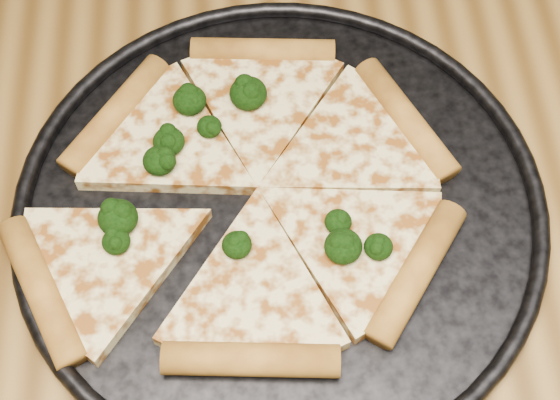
{
  "coord_description": "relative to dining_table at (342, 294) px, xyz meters",
  "views": [
    {
      "loc": [
        -0.07,
        -0.27,
        1.3
      ],
      "look_at": [
        -0.05,
        0.03,
        0.77
      ],
      "focal_mm": 51.95,
      "sensor_mm": 36.0,
      "label": 1
    }
  ],
  "objects": [
    {
      "name": "pizza_pan",
      "position": [
        -0.05,
        0.03,
        0.1
      ],
      "size": [
        0.41,
        0.41,
        0.02
      ],
      "color": "black",
      "rests_on": "dining_table"
    },
    {
      "name": "broccoli_florets",
      "position": [
        -0.1,
        0.06,
        0.12
      ],
      "size": [
        0.21,
        0.17,
        0.02
      ],
      "color": "black",
      "rests_on": "pizza"
    },
    {
      "name": "pizza",
      "position": [
        -0.07,
        0.04,
        0.11
      ],
      "size": [
        0.35,
        0.3,
        0.02
      ],
      "rotation": [
        0.0,
        0.0,
        -0.09
      ],
      "color": "beige",
      "rests_on": "pizza_pan"
    },
    {
      "name": "dining_table",
      "position": [
        0.0,
        0.0,
        0.0
      ],
      "size": [
        1.2,
        0.9,
        0.75
      ],
      "color": "brown",
      "rests_on": "ground"
    }
  ]
}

